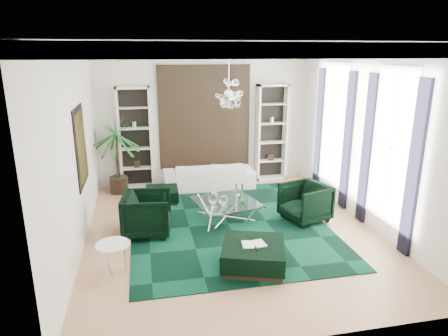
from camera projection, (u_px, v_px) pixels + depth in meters
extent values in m
cube|color=tan|center=(231.00, 230.00, 8.57)|extent=(6.00, 7.00, 0.02)
cube|color=white|center=(232.00, 45.00, 7.50)|extent=(6.00, 7.00, 0.02)
cube|color=white|center=(204.00, 117.00, 11.33)|extent=(6.00, 0.02, 3.80)
cube|color=white|center=(297.00, 208.00, 4.73)|extent=(6.00, 0.02, 3.80)
cube|color=white|center=(75.00, 151.00, 7.44)|extent=(0.02, 7.00, 3.80)
cube|color=white|center=(367.00, 137.00, 8.62)|extent=(0.02, 7.00, 3.80)
cylinder|color=white|center=(229.00, 47.00, 7.79)|extent=(0.90, 0.90, 0.05)
cube|color=black|center=(205.00, 117.00, 11.28)|extent=(2.50, 0.06, 2.80)
cube|color=black|center=(81.00, 146.00, 8.03)|extent=(0.04, 1.30, 1.60)
cube|color=white|center=(391.00, 147.00, 7.77)|extent=(0.03, 1.10, 2.90)
cube|color=black|center=(414.00, 170.00, 7.10)|extent=(0.07, 0.30, 3.25)
cube|color=black|center=(367.00, 150.00, 8.57)|extent=(0.07, 0.30, 3.25)
cube|color=white|center=(334.00, 125.00, 10.03)|extent=(0.03, 1.10, 2.90)
cube|color=black|center=(347.00, 142.00, 9.36)|extent=(0.07, 0.30, 3.25)
cube|color=black|center=(319.00, 130.00, 10.82)|extent=(0.07, 0.30, 3.25)
cube|color=black|center=(228.00, 224.00, 8.85)|extent=(4.20, 5.00, 0.02)
imported|color=silver|center=(209.00, 175.00, 11.14)|extent=(2.50, 1.00, 0.73)
imported|color=black|center=(147.00, 214.00, 8.29)|extent=(1.08, 1.06, 0.89)
imported|color=black|center=(305.00, 202.00, 8.98)|extent=(1.17, 1.15, 0.85)
cube|color=black|center=(162.00, 195.00, 10.13)|extent=(0.82, 0.82, 0.36)
cube|color=black|center=(253.00, 256.00, 7.06)|extent=(1.36, 1.36, 0.43)
cube|color=white|center=(254.00, 244.00, 6.99)|extent=(0.42, 0.28, 0.03)
cylinder|color=white|center=(114.00, 259.00, 6.81)|extent=(0.61, 0.61, 0.56)
imported|color=#1F6724|center=(243.00, 200.00, 8.73)|extent=(0.14, 0.12, 0.24)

